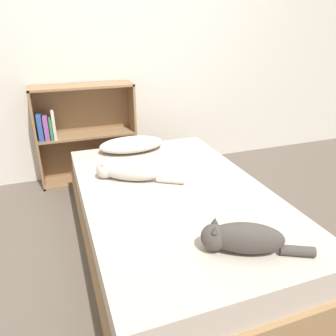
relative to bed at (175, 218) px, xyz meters
The scene contains 7 objects.
ground_plane 0.21m from the bed, ahead, with size 8.00×8.00×0.00m, color brown.
wall_back 1.77m from the bed, 90.00° to the left, with size 8.00×0.06×2.50m.
bed is the anchor object (origin of this frame).
pillow 0.86m from the bed, 96.40° to the left, with size 0.55×0.30×0.12m.
cat_light 0.47m from the bed, 133.72° to the left, with size 0.56×0.39×0.15m.
cat_dark 0.75m from the bed, 84.47° to the right, with size 0.50×0.31×0.16m.
bookshelf 1.40m from the bed, 108.95° to the left, with size 0.91×0.26×0.92m.
Camera 1 is at (-0.70, -1.78, 1.43)m, focal length 35.00 mm.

